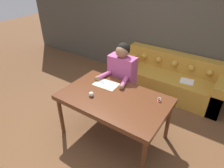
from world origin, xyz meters
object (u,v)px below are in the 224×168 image
at_px(couch, 170,79).
at_px(pin_cushion, 91,94).
at_px(person, 122,78).
at_px(scissors, 104,84).
at_px(dining_table, 114,101).
at_px(thread_spool, 159,100).

height_order(couch, pin_cushion, pin_cushion).
xyz_separation_m(person, scissors, (-0.08, -0.41, 0.07)).
relative_size(dining_table, person, 1.19).
distance_m(person, scissors, 0.43).
bearing_deg(dining_table, pin_cushion, -149.40).
relative_size(couch, person, 1.61).
bearing_deg(pin_cushion, scissors, 98.78).
height_order(scissors, pin_cushion, pin_cushion).
height_order(person, scissors, person).
bearing_deg(couch, pin_cushion, -106.60).
distance_m(thread_spool, pin_cushion, 0.94).
bearing_deg(dining_table, person, 112.38).
xyz_separation_m(thread_spool, pin_cushion, (-0.84, -0.43, 0.01)).
bearing_deg(scissors, dining_table, -32.14).
bearing_deg(couch, person, -116.69).
bearing_deg(scissors, thread_spool, 4.04).
bearing_deg(dining_table, scissors, 147.86).
relative_size(dining_table, pin_cushion, 21.32).
xyz_separation_m(scissors, thread_spool, (0.89, 0.06, 0.02)).
bearing_deg(person, dining_table, -67.62).
relative_size(dining_table, scissors, 6.55).
relative_size(person, scissors, 5.50).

